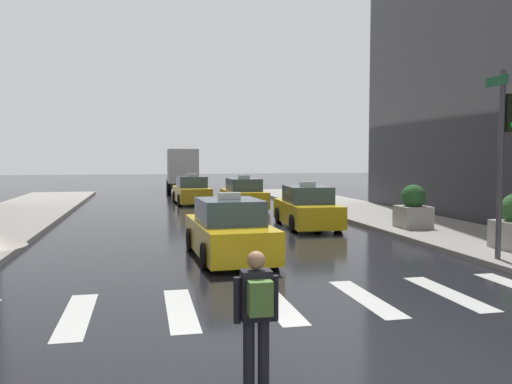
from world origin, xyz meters
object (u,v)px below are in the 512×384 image
taxi_second (307,209)px  taxi_third (244,195)px  box_truck (182,169)px  planter_mid_block (413,208)px  taxi_lead (229,231)px  taxi_fourth (192,191)px  traffic_light_pole (505,138)px  pedestrian_with_backpack (257,308)px

taxi_second → taxi_third: 7.84m
box_truck → planter_mid_block: size_ratio=4.74×
taxi_lead → taxi_second: (4.04, 5.62, 0.00)m
taxi_third → taxi_fourth: bearing=123.4°
taxi_lead → taxi_third: size_ratio=1.01×
taxi_third → traffic_light_pole: bearing=-76.6°
taxi_second → box_truck: size_ratio=0.61×
taxi_second → taxi_fourth: same height
traffic_light_pole → box_truck: 30.23m
taxi_fourth → planter_mid_block: bearing=-62.8°
traffic_light_pole → taxi_fourth: (-6.20, 19.48, -2.53)m
taxi_lead → taxi_second: same height
taxi_second → pedestrian_with_backpack: (-5.02, -13.76, 0.25)m
taxi_fourth → pedestrian_with_backpack: 25.27m
planter_mid_block → box_truck: bearing=106.1°
box_truck → planter_mid_block: bearing=-73.9°
traffic_light_pole → taxi_lead: traffic_light_pole is taller
taxi_second → taxi_fourth: (-3.52, 11.47, 0.00)m
pedestrian_with_backpack → box_truck: bearing=87.3°
taxi_lead → box_truck: size_ratio=0.61×
taxi_second → planter_mid_block: 4.03m
taxi_third → planter_mid_block: taxi_third is taller
pedestrian_with_backpack → taxi_third: bearing=79.6°
taxi_lead → taxi_fourth: 17.10m
taxi_second → box_truck: box_truck is taller
traffic_light_pole → taxi_second: (-2.68, 8.01, -2.53)m
traffic_light_pole → planter_mid_block: traffic_light_pole is taller
traffic_light_pole → box_truck: bearing=101.6°
taxi_lead → pedestrian_with_backpack: size_ratio=2.80×
taxi_second → taxi_third: bearing=97.9°
taxi_fourth → pedestrian_with_backpack: bearing=-93.4°
taxi_second → taxi_fourth: bearing=107.1°
traffic_light_pole → box_truck: traffic_light_pole is taller
taxi_fourth → taxi_third: bearing=-56.6°
taxi_third → pedestrian_with_backpack: size_ratio=2.77×
taxi_lead → taxi_fourth: (0.51, 17.10, 0.00)m
traffic_light_pole → taxi_second: 8.82m
taxi_second → taxi_third: size_ratio=1.01×
traffic_light_pole → taxi_third: (-3.76, 15.78, -2.53)m
traffic_light_pole → box_truck: size_ratio=0.63×
traffic_light_pole → planter_mid_block: size_ratio=3.00×
traffic_light_pole → taxi_fourth: 20.60m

